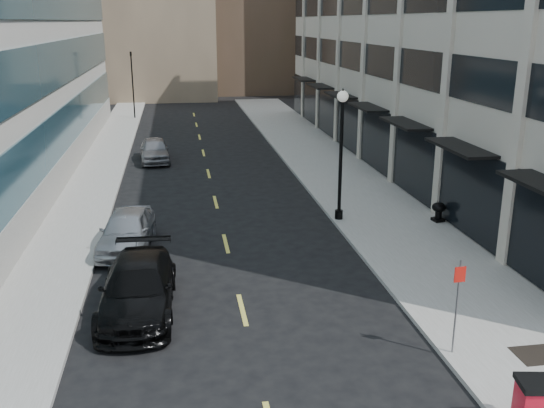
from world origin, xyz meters
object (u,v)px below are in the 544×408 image
object	(u,v)px
sign_post	(458,295)
urn_planter	(439,210)
car_black_pickup	(138,288)
trash_bin	(533,403)
car_grey_sedan	(155,150)
car_silver_sedan	(127,230)
lamppost	(341,144)
traffic_signal	(131,56)

from	to	relation	value
sign_post	urn_planter	distance (m)	11.57
car_black_pickup	trash_bin	size ratio (longest dim) A/B	4.56
car_grey_sedan	trash_bin	distance (m)	30.13
car_silver_sedan	lamppost	distance (m)	9.84
trash_bin	car_grey_sedan	bearing A→B (deg)	117.01
urn_planter	car_silver_sedan	bearing A→B (deg)	-175.91
car_grey_sedan	urn_planter	bearing A→B (deg)	-52.83
traffic_signal	sign_post	size ratio (longest dim) A/B	2.61
sign_post	car_silver_sedan	bearing A→B (deg)	129.75
car_black_pickup	urn_planter	world-z (taller)	car_black_pickup
traffic_signal	sign_post	distance (m)	45.19
sign_post	lamppost	bearing A→B (deg)	86.24
lamppost	trash_bin	bearing A→B (deg)	-88.97
traffic_signal	sign_post	world-z (taller)	traffic_signal
car_grey_sedan	lamppost	world-z (taller)	lamppost
lamppost	sign_post	xyz separation A→B (m)	(0.00, -11.71, -1.75)
car_black_pickup	sign_post	size ratio (longest dim) A/B	2.05
car_black_pickup	sign_post	bearing A→B (deg)	-23.50
car_silver_sedan	lamppost	bearing A→B (deg)	18.88
car_grey_sedan	trash_bin	size ratio (longest dim) A/B	3.74
car_black_pickup	urn_planter	size ratio (longest dim) A/B	6.35
car_silver_sedan	lamppost	xyz separation A→B (m)	(9.21, 2.00, 2.81)
car_silver_sedan	sign_post	world-z (taller)	sign_post
trash_bin	sign_post	xyz separation A→B (m)	(-0.27, 3.29, 1.05)
traffic_signal	car_grey_sedan	size ratio (longest dim) A/B	1.55
lamppost	sign_post	world-z (taller)	lamppost
traffic_signal	urn_planter	bearing A→B (deg)	-65.43
car_silver_sedan	car_grey_sedan	distance (m)	15.84
car_silver_sedan	lamppost	size ratio (longest dim) A/B	0.79
car_black_pickup	lamppost	xyz separation A→B (m)	(8.50, 7.61, 2.81)
car_silver_sedan	car_grey_sedan	xyz separation A→B (m)	(0.70, 15.83, -0.03)
sign_post	urn_planter	world-z (taller)	sign_post
car_grey_sedan	sign_post	size ratio (longest dim) A/B	1.68
car_black_pickup	sign_post	distance (m)	9.49
trash_bin	car_black_pickup	bearing A→B (deg)	149.96
traffic_signal	lamppost	xyz separation A→B (m)	(10.80, -32.00, -2.12)
lamppost	sign_post	size ratio (longest dim) A/B	2.20
sign_post	urn_planter	size ratio (longest dim) A/B	3.10
car_black_pickup	lamppost	distance (m)	11.75
car_grey_sedan	lamppost	bearing A→B (deg)	-61.98
car_grey_sedan	sign_post	bearing A→B (deg)	-75.16
lamppost	car_silver_sedan	bearing A→B (deg)	-167.75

